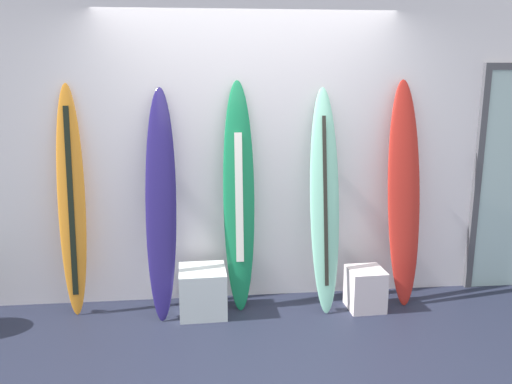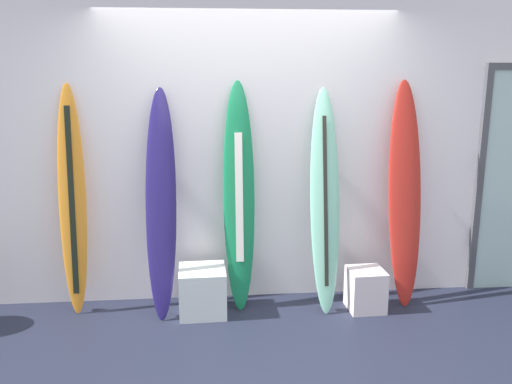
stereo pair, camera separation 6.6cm
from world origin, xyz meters
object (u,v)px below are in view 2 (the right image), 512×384
object	(u,v)px
display_block_left	(366,290)
surfboard_seafoam	(325,203)
display_block_center	(203,291)
surfboard_sunset	(73,204)
surfboard_crimson	(405,195)
surfboard_navy	(161,206)
surfboard_emerald	(239,199)

from	to	relation	value
display_block_left	surfboard_seafoam	bearing A→B (deg)	162.16
surfboard_seafoam	display_block_center	distance (m)	1.27
surfboard_seafoam	surfboard_sunset	bearing A→B (deg)	176.85
surfboard_sunset	display_block_center	bearing A→B (deg)	-9.44
surfboard_crimson	display_block_left	world-z (taller)	surfboard_crimson
surfboard_crimson	display_block_center	world-z (taller)	surfboard_crimson
surfboard_crimson	surfboard_navy	bearing A→B (deg)	-178.76
display_block_left	display_block_center	size ratio (longest dim) A/B	0.89
surfboard_navy	surfboard_emerald	xyz separation A→B (m)	(0.64, 0.08, 0.03)
surfboard_navy	display_block_center	bearing A→B (deg)	-10.69
surfboard_sunset	display_block_left	size ratio (longest dim) A/B	5.37
surfboard_seafoam	display_block_center	bearing A→B (deg)	-176.69
surfboard_sunset	surfboard_navy	bearing A→B (deg)	-8.89
surfboard_navy	surfboard_crimson	xyz separation A→B (m)	(2.07, 0.04, 0.04)
surfboard_navy	display_block_center	world-z (taller)	surfboard_navy
surfboard_navy	surfboard_emerald	world-z (taller)	surfboard_emerald
surfboard_sunset	display_block_left	distance (m)	2.57
surfboard_crimson	display_block_left	size ratio (longest dim) A/B	5.44
surfboard_sunset	display_block_left	bearing A→B (deg)	-5.34
surfboard_navy	surfboard_emerald	size ratio (longest dim) A/B	0.97
surfboard_emerald	display_block_left	bearing A→B (deg)	-10.13
surfboard_crimson	display_block_left	bearing A→B (deg)	-155.72
surfboard_seafoam	display_block_left	distance (m)	0.83
surfboard_navy	display_block_left	xyz separation A→B (m)	(1.72, -0.11, -0.75)
surfboard_crimson	display_block_center	distance (m)	1.91
surfboard_emerald	display_block_left	xyz separation A→B (m)	(1.07, -0.19, -0.78)
surfboard_emerald	surfboard_seafoam	bearing A→B (deg)	-6.18
surfboard_seafoam	surfboard_crimson	bearing A→B (deg)	3.69
surfboard_sunset	surfboard_seafoam	xyz separation A→B (m)	(2.10, -0.12, -0.01)
surfboard_emerald	display_block_center	size ratio (longest dim) A/B	4.85
surfboard_crimson	display_block_center	size ratio (longest dim) A/B	4.86
display_block_left	display_block_center	distance (m)	1.39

